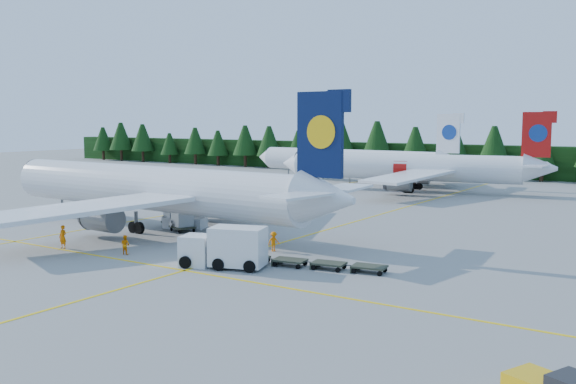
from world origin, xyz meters
The scene contains 15 objects.
ground centered at (0.00, 0.00, 0.00)m, with size 320.00×320.00×0.00m, color gray.
taxi_stripe_a centered at (-14.00, 20.00, 0.01)m, with size 0.25×120.00×0.01m, color yellow.
taxi_stripe_b centered at (6.00, 20.00, 0.01)m, with size 0.25×120.00×0.01m, color yellow.
taxi_stripe_cross centered at (0.00, -6.00, 0.01)m, with size 80.00×0.25×0.01m, color yellow.
treeline_hedge centered at (0.00, 82.00, 3.00)m, with size 220.00×4.00×6.00m, color black.
airliner_navy centered at (-10.41, 5.97, 3.89)m, with size 44.46×36.53×12.92m.
airliner_red centered at (-2.30, 50.86, 3.54)m, with size 40.39×33.01×11.79m.
airliner_far_left centered at (-17.16, 60.31, 3.65)m, with size 40.08×6.02×11.65m.
airstairs centered at (-6.53, 8.06, 0.79)m, with size 4.52×6.10×3.62m.
service_truck centered at (7.64, -3.62, 1.48)m, with size 6.60×4.01×3.00m.
dolly_train centered at (12.96, -0.36, 0.45)m, with size 11.28×3.79×0.14m.
uld_pair centered at (-6.50, 6.82, 1.22)m, with size 5.44×4.13×1.81m.
crew_a centered at (-7.86, -5.62, 0.98)m, with size 0.72×0.47×1.96m, color orange.
crew_b centered at (-1.77, -4.39, 0.78)m, with size 0.76×0.59×1.56m, color orange.
crew_c centered at (7.51, 3.04, 0.82)m, with size 0.68×0.46×1.64m, color orange.
Camera 1 is at (36.66, -39.37, 10.66)m, focal length 40.00 mm.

